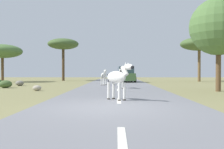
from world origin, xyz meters
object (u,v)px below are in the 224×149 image
at_px(tree_1, 63,44).
at_px(zebra_2, 118,78).
at_px(zebra_1, 104,75).
at_px(tree_3, 2,51).
at_px(zebra_0, 121,76).
at_px(rock_0, 37,88).
at_px(car_0, 126,75).
at_px(tree_2, 219,27).
at_px(tree_0, 199,44).
at_px(bush_0, 6,84).
at_px(rock_2, 20,83).

bearing_deg(tree_1, zebra_2, -72.84).
distance_m(zebra_2, tree_1, 24.64).
xyz_separation_m(zebra_1, tree_3, (-12.24, 7.30, 2.69)).
distance_m(zebra_0, tree_1, 17.90).
relative_size(zebra_2, rock_0, 2.81).
height_order(car_0, tree_2, tree_2).
bearing_deg(zebra_2, zebra_1, -124.33).
xyz_separation_m(zebra_1, tree_2, (7.44, -6.27, 3.12)).
height_order(tree_3, rock_0, tree_3).
xyz_separation_m(tree_0, tree_3, (-23.48, -1.91, -0.99)).
distance_m(tree_3, bush_0, 12.05).
height_order(tree_2, rock_0, tree_2).
distance_m(zebra_1, car_0, 7.02).
relative_size(tree_1, tree_3, 1.24).
relative_size(zebra_1, bush_0, 1.54).
bearing_deg(tree_0, car_0, -164.56).
height_order(zebra_2, tree_0, tree_0).
height_order(tree_0, bush_0, tree_0).
xyz_separation_m(car_0, tree_0, (9.12, 2.52, 3.73)).
bearing_deg(zebra_2, zebra_0, -132.05).
bearing_deg(car_0, rock_0, -119.70).
bearing_deg(rock_2, tree_0, 27.24).
distance_m(zebra_0, bush_0, 8.77).
bearing_deg(tree_0, tree_1, 171.88).
xyz_separation_m(zebra_0, car_0, (0.71, 10.81, -0.04)).
relative_size(zebra_2, tree_0, 0.29).
distance_m(zebra_0, tree_0, 16.96).
xyz_separation_m(zebra_0, tree_0, (9.82, 13.33, 3.68)).
height_order(zebra_2, tree_1, tree_1).
bearing_deg(rock_0, tree_0, 44.78).
bearing_deg(rock_2, zebra_0, -23.48).
xyz_separation_m(tree_2, rock_0, (-11.46, 0.33, -3.84)).
distance_m(zebra_0, zebra_2, 7.46).
bearing_deg(tree_1, bush_0, -94.82).
distance_m(tree_3, rock_0, 15.95).
relative_size(zebra_0, tree_1, 0.27).
height_order(tree_3, bush_0, tree_3).
height_order(tree_2, tree_3, tree_2).
distance_m(tree_0, tree_1, 17.44).
height_order(tree_0, rock_0, tree_0).
height_order(zebra_1, car_0, car_0).
bearing_deg(zebra_2, car_0, -133.08).
height_order(tree_2, rock_2, tree_2).
bearing_deg(tree_1, rock_0, -83.51).
bearing_deg(tree_1, tree_2, -53.11).
xyz_separation_m(zebra_0, tree_2, (6.02, -2.15, 3.13)).
relative_size(tree_0, rock_2, 7.59).
xyz_separation_m(tree_0, bush_0, (-18.52, -12.39, -4.28)).
distance_m(zebra_0, car_0, 10.83).
bearing_deg(bush_0, tree_3, 115.33).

